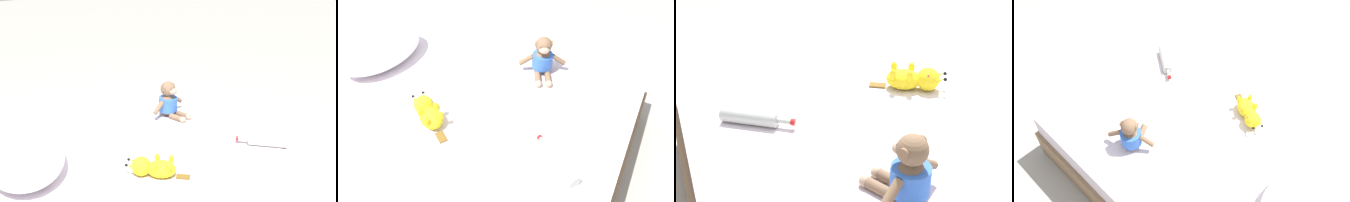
# 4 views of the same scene
# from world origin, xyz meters

# --- Properties ---
(ground_plane) EXTENTS (16.00, 16.00, 0.00)m
(ground_plane) POSITION_xyz_m (0.00, 0.00, 0.00)
(ground_plane) COLOR #9E998E
(bed) EXTENTS (1.54, 1.90, 0.40)m
(bed) POSITION_xyz_m (0.00, 0.00, 0.20)
(bed) COLOR #846647
(bed) RESTS_ON ground_plane
(plush_monkey) EXTENTS (0.25, 0.27, 0.24)m
(plush_monkey) POSITION_xyz_m (0.44, -0.33, 0.50)
(plush_monkey) COLOR brown
(plush_monkey) RESTS_ON bed
(plush_yellow_creature) EXTENTS (0.22, 0.31, 0.10)m
(plush_yellow_creature) POSITION_xyz_m (-0.20, 0.04, 0.45)
(plush_yellow_creature) COLOR yellow
(plush_yellow_creature) RESTS_ON bed
(glass_bottle) EXTENTS (0.20, 0.26, 0.06)m
(glass_bottle) POSITION_xyz_m (-0.17, -0.67, 0.43)
(glass_bottle) COLOR #B7BCB2
(glass_bottle) RESTS_ON bed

